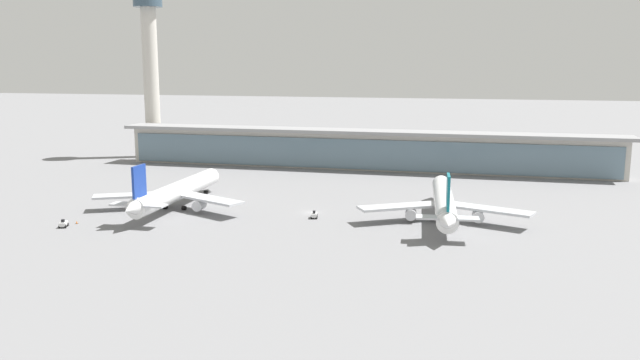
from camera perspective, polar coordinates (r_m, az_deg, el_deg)
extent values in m
plane|color=slate|center=(176.23, -0.87, -2.85)|extent=(1200.00, 1200.00, 0.00)
cylinder|color=white|center=(185.18, -12.33, -0.93)|extent=(6.15, 48.34, 5.09)
cone|color=white|center=(208.71, -9.29, 0.41)|extent=(5.09, 4.69, 4.98)
cone|color=white|center=(162.56, -16.22, -2.45)|extent=(4.70, 5.70, 4.58)
cube|color=black|center=(205.91, -9.60, 0.52)|extent=(3.86, 2.19, 0.61)
cube|color=#B7BABF|center=(186.44, -15.95, -1.29)|extent=(22.06, 15.03, 0.61)
cube|color=#B7BABF|center=(176.98, -9.72, -1.64)|extent=(22.26, 14.27, 0.61)
cylinder|color=silver|center=(185.10, -15.29, -1.89)|extent=(2.89, 3.74, 2.81)
cylinder|color=silver|center=(177.90, -10.55, -2.18)|extent=(2.89, 3.74, 2.81)
cube|color=#193899|center=(165.20, -15.58, -0.10)|extent=(0.75, 6.15, 7.89)
cube|color=#B7BABF|center=(165.53, -15.63, -2.11)|extent=(14.11, 4.17, 0.44)
cylinder|color=black|center=(184.92, -13.42, -2.32)|extent=(1.08, 1.25, 1.23)
cylinder|color=black|center=(182.52, -11.84, -2.42)|extent=(1.08, 1.25, 1.23)
cylinder|color=black|center=(203.25, -9.98, -1.08)|extent=(1.08, 1.25, 1.23)
cylinder|color=white|center=(170.78, 10.81, -1.80)|extent=(9.71, 48.50, 5.09)
cone|color=white|center=(196.44, 10.55, -0.23)|extent=(5.40, 5.04, 4.98)
cone|color=white|center=(145.43, 11.16, -3.70)|extent=(5.10, 6.01, 4.58)
cube|color=black|center=(193.42, 10.58, -0.13)|extent=(4.00, 2.46, 0.61)
cube|color=#B7BABF|center=(166.55, 7.08, -2.31)|extent=(21.62, 16.25, 0.61)
cube|color=#B7BABF|center=(167.45, 14.60, -2.50)|extent=(22.50, 12.93, 0.61)
cylinder|color=silver|center=(166.40, 7.96, -2.96)|extent=(3.15, 3.94, 2.81)
cylinder|color=silver|center=(167.08, 13.69, -3.10)|extent=(3.15, 3.94, 2.81)
cube|color=#0F6B7A|center=(148.45, 11.17, -1.05)|extent=(1.20, 6.17, 7.89)
cube|color=#B7BABF|center=(148.80, 11.11, -3.28)|extent=(14.34, 5.19, 0.44)
cylinder|color=black|center=(169.04, 9.84, -3.35)|extent=(1.17, 1.32, 1.23)
cylinder|color=black|center=(169.27, 11.74, -3.40)|extent=(1.17, 1.32, 1.23)
cylinder|color=black|center=(190.51, 10.57, -1.85)|extent=(1.17, 1.32, 1.23)
cube|color=olive|center=(198.95, -12.67, -1.33)|extent=(2.99, 3.09, 0.90)
cube|color=black|center=(198.90, -12.60, -1.09)|extent=(0.99, 0.99, 0.70)
cylinder|color=black|center=(198.04, -12.86, -1.52)|extent=(0.81, 0.86, 0.90)
cylinder|color=black|center=(199.35, -13.00, -1.45)|extent=(0.81, 0.86, 0.90)
cylinder|color=black|center=(198.73, -12.33, -1.46)|extent=(0.81, 0.86, 0.90)
cylinder|color=black|center=(200.03, -12.48, -1.39)|extent=(0.81, 0.86, 0.90)
cube|color=silver|center=(172.18, -21.57, -3.58)|extent=(2.36, 3.14, 0.90)
cube|color=black|center=(171.72, -21.62, -3.35)|extent=(0.90, 0.90, 0.70)
cylinder|color=black|center=(173.39, -21.70, -3.65)|extent=(0.57, 0.94, 0.90)
cylinder|color=black|center=(173.00, -21.25, -3.65)|extent=(0.57, 0.94, 0.90)
cylinder|color=black|center=(171.56, -21.88, -3.81)|extent=(0.57, 0.94, 0.90)
cylinder|color=black|center=(171.17, -21.42, -3.81)|extent=(0.57, 0.94, 0.90)
cube|color=silver|center=(169.45, -0.52, -3.07)|extent=(2.05, 3.05, 0.90)
cube|color=black|center=(168.98, -0.52, -2.83)|extent=(0.83, 0.83, 0.70)
cylinder|color=black|center=(170.54, -0.74, -3.14)|extent=(0.46, 0.94, 0.90)
cylinder|color=black|center=(170.47, -0.26, -3.14)|extent=(0.46, 0.94, 0.90)
cylinder|color=black|center=(168.64, -0.77, -3.29)|extent=(0.46, 0.94, 0.90)
cylinder|color=black|center=(168.57, -0.29, -3.30)|extent=(0.46, 0.94, 0.90)
cube|color=beige|center=(247.48, 3.68, 2.55)|extent=(187.05, 8.00, 14.00)
cube|color=slate|center=(243.39, 3.49, 2.26)|extent=(183.31, 0.50, 11.20)
cube|color=gray|center=(244.64, 3.61, 4.26)|extent=(190.79, 12.80, 1.20)
cylinder|color=beige|center=(288.54, -14.58, 8.21)|extent=(6.40, 6.40, 62.96)
cylinder|color=#384C5B|center=(289.57, -14.89, 14.94)|extent=(12.00, 12.00, 5.00)
cone|color=orange|center=(174.99, -20.56, -3.49)|extent=(0.44, 0.44, 0.70)
cube|color=black|center=(175.06, -20.55, -3.59)|extent=(0.62, 0.62, 0.04)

